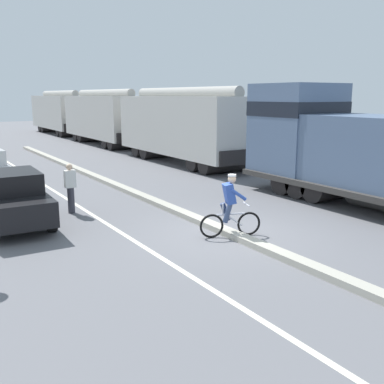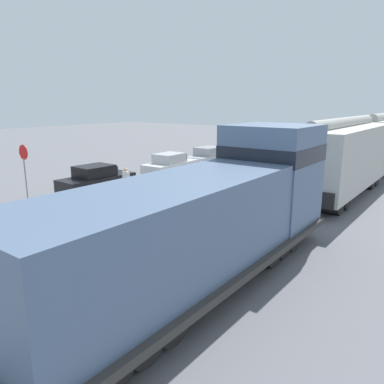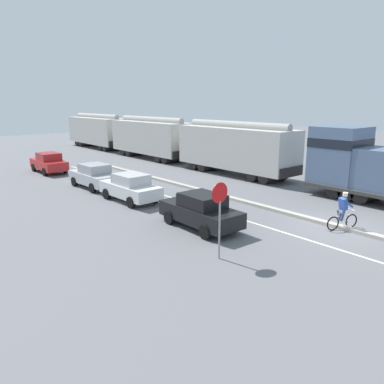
{
  "view_description": "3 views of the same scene",
  "coord_description": "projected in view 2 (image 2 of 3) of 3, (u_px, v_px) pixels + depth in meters",
  "views": [
    {
      "loc": [
        -7.17,
        -9.5,
        3.77
      ],
      "look_at": [
        -0.32,
        1.25,
        1.0
      ],
      "focal_mm": 42.0,
      "sensor_mm": 36.0,
      "label": 1
    },
    {
      "loc": [
        11.46,
        -8.73,
        4.95
      ],
      "look_at": [
        3.07,
        2.41,
        1.59
      ],
      "focal_mm": 35.0,
      "sensor_mm": 36.0,
      "label": 2
    },
    {
      "loc": [
        -15.73,
        -8.02,
        5.66
      ],
      "look_at": [
        -3.13,
        6.63,
        0.97
      ],
      "focal_mm": 35.0,
      "sensor_mm": 36.0,
      "label": 3
    }
  ],
  "objects": [
    {
      "name": "parked_car_white",
      "position": [
        171.0,
        165.0,
        25.19
      ],
      "size": [
        1.92,
        4.24,
        1.62
      ],
      "color": "silver",
      "rests_on": "ground"
    },
    {
      "name": "lane_stripe",
      "position": [
        152.0,
        194.0,
        20.7
      ],
      "size": [
        0.14,
        36.0,
        0.01
      ],
      "primitive_type": "cube",
      "color": "silver",
      "rests_on": "ground"
    },
    {
      "name": "pedestrian_by_cars",
      "position": [
        126.0,
        182.0,
        19.66
      ],
      "size": [
        0.34,
        0.22,
        1.62
      ],
      "color": "#33333D",
      "rests_on": "ground"
    },
    {
      "name": "parked_car_red",
      "position": [
        252.0,
        148.0,
        34.74
      ],
      "size": [
        1.87,
        4.22,
        1.62
      ],
      "color": "red",
      "rests_on": "ground"
    },
    {
      "name": "stop_sign",
      "position": [
        24.0,
        162.0,
        18.87
      ],
      "size": [
        0.76,
        0.08,
        2.88
      ],
      "color": "gray",
      "rests_on": "ground"
    },
    {
      "name": "locomotive",
      "position": [
        215.0,
        217.0,
        10.58
      ],
      "size": [
        3.1,
        11.61,
        4.2
      ],
      "color": "slate",
      "rests_on": "ground"
    },
    {
      "name": "ground_plane",
      "position": [
        93.0,
        232.0,
        14.64
      ],
      "size": [
        120.0,
        120.0,
        0.0
      ],
      "primitive_type": "plane",
      "color": "slate"
    },
    {
      "name": "median_curb",
      "position": [
        186.0,
        199.0,
        19.28
      ],
      "size": [
        0.36,
        36.0,
        0.16
      ],
      "primitive_type": "cube",
      "color": "#B2AD9E",
      "rests_on": "ground"
    },
    {
      "name": "parked_car_silver",
      "position": [
        209.0,
        157.0,
        28.74
      ],
      "size": [
        1.9,
        4.23,
        1.62
      ],
      "color": "#B7BABF",
      "rests_on": "ground"
    },
    {
      "name": "hopper_car_lead",
      "position": [
        341.0,
        157.0,
        19.96
      ],
      "size": [
        2.9,
        10.6,
        4.18
      ],
      "color": "beige",
      "rests_on": "ground"
    },
    {
      "name": "cyclist",
      "position": [
        86.0,
        213.0,
        14.31
      ],
      "size": [
        1.63,
        0.7,
        1.71
      ],
      "color": "black",
      "rests_on": "ground"
    },
    {
      "name": "parked_car_black",
      "position": [
        97.0,
        180.0,
        20.44
      ],
      "size": [
        1.94,
        4.25,
        1.62
      ],
      "color": "black",
      "rests_on": "ground"
    }
  ]
}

